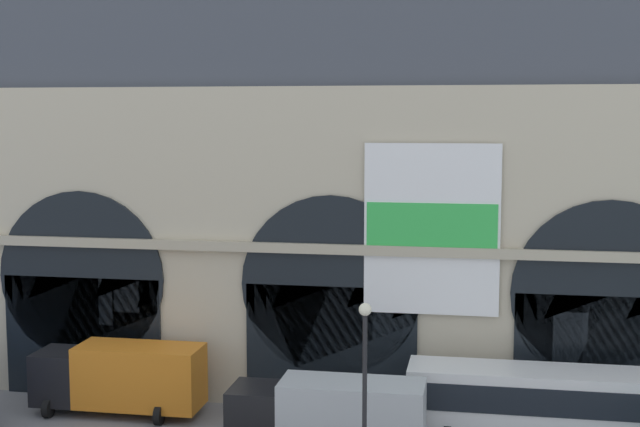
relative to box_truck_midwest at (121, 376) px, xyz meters
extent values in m
cube|color=beige|center=(9.05, 4.16, 5.51)|extent=(49.55, 4.03, 14.43)
cube|color=#424751|center=(9.05, 4.46, 14.80)|extent=(49.55, 3.43, 4.14)
cube|color=black|center=(-2.74, 2.10, 1.13)|extent=(7.68, 0.20, 5.66)
cylinder|color=black|center=(-2.74, 2.10, 3.96)|extent=(8.08, 0.20, 8.08)
cube|color=black|center=(9.05, 2.10, 1.13)|extent=(7.68, 0.20, 5.66)
cylinder|color=black|center=(9.05, 2.10, 3.96)|extent=(8.08, 0.20, 8.08)
cube|color=black|center=(20.85, 2.10, 1.13)|extent=(7.68, 0.20, 5.66)
cylinder|color=black|center=(20.85, 2.10, 3.96)|extent=(8.08, 0.20, 8.08)
cube|color=white|center=(13.45, 1.98, 6.60)|extent=(5.80, 0.12, 7.38)
cube|color=green|center=(13.45, 1.90, 6.74)|extent=(5.56, 0.04, 2.01)
cube|color=#B6AB91|center=(9.05, 2.00, 5.65)|extent=(49.55, 0.50, 0.44)
cube|color=black|center=(-2.86, 0.00, -0.13)|extent=(2.00, 2.30, 2.30)
cube|color=orange|center=(0.89, 0.00, 0.07)|extent=(5.50, 2.30, 2.70)
cylinder|color=black|center=(-2.96, -1.04, -1.28)|extent=(0.28, 0.84, 0.84)
cylinder|color=black|center=(-2.96, 1.03, -1.28)|extent=(0.28, 0.84, 0.84)
cylinder|color=black|center=(2.14, -1.04, -1.28)|extent=(0.28, 0.84, 0.84)
cylinder|color=black|center=(2.14, 1.03, -1.28)|extent=(0.28, 0.84, 0.84)
cube|color=black|center=(7.08, -3.47, -0.13)|extent=(2.00, 2.30, 2.30)
cube|color=#ADB2B7|center=(10.83, -3.47, 0.07)|extent=(5.50, 2.30, 2.70)
cube|color=white|center=(18.23, -0.49, 0.10)|extent=(11.00, 2.50, 2.60)
cube|color=black|center=(18.23, -1.76, 0.45)|extent=(10.12, 0.04, 1.10)
cylinder|color=black|center=(14.38, 0.64, -1.20)|extent=(0.28, 1.00, 1.00)
cylinder|color=black|center=(11.72, -6.75, 1.55)|extent=(0.16, 0.16, 6.50)
sphere|color=#F2EDCC|center=(11.72, -6.75, 4.98)|extent=(0.44, 0.44, 0.44)
camera|label=1|loc=(15.39, -35.44, 11.49)|focal=49.22mm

